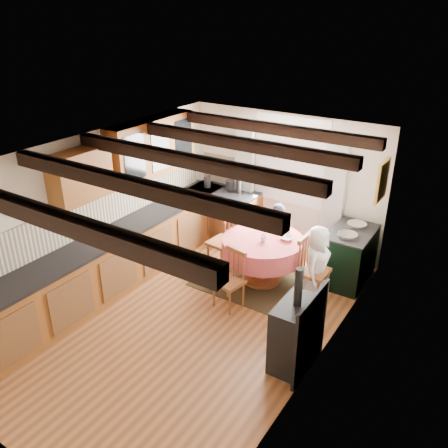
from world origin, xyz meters
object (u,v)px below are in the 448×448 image
Objects in this scene: aga_range at (349,256)px; child_right at (317,264)px; chair_near at (229,280)px; chair_left at (222,240)px; cast_iron_stove at (296,318)px; child_far at (278,235)px; chair_right at (314,269)px; dining_table at (262,261)px; cup at (263,238)px.

aga_range is 0.81m from child_right.
chair_left is at bearing 137.87° from chair_near.
cast_iron_stove is at bearing 58.76° from chair_left.
aga_range is at bearing -162.06° from child_far.
child_right is (0.97, 0.86, 0.14)m from chair_near.
chair_left is at bearing 143.25° from cast_iron_stove.
cast_iron_stove is (0.11, -2.22, 0.23)m from aga_range.
chair_left is 1.66m from child_right.
child_far is (-0.91, 0.63, 0.06)m from chair_right.
dining_table is 0.87m from chair_right.
chair_near is at bearing -126.58° from aga_range.
aga_range is at bearing 34.57° from dining_table.
cast_iron_stove is 1.20× the size of child_far.
chair_right is at bearing 122.52° from child_right.
chair_right is at bearing 156.03° from child_far.
chair_near is 1.47m from child_far.
chair_left is 0.92m from child_far.
cup is at bearing 95.77° from chair_right.
cast_iron_stove is 2.44m from child_far.
chair_left is at bearing 48.89° from child_far.
child_far is 0.95× the size of child_right.
child_right is at bearing 51.98° from chair_near.
cast_iron_stove reaches higher than child_far.
aga_range is at bearing 37.82° from cup.
child_far is at bearing 121.87° from cast_iron_stove.
cast_iron_stove reaches higher than chair_near.
aga_range is 1.19m from child_far.
chair_near is at bearing 127.62° from child_right.
aga_range reaches higher than cup.
child_right reaches higher than dining_table.
child_far is (-1.18, -0.15, 0.12)m from aga_range.
chair_left is at bearing 176.42° from dining_table.
chair_near reaches higher than dining_table.
chair_right reaches higher than chair_near.
cup is at bearing 130.68° from cast_iron_stove.
chair_right is 0.90× the size of child_far.
cast_iron_stove reaches higher than aga_range.
chair_left is (-0.69, 0.90, 0.06)m from chair_near.
chair_near is (-0.08, -0.85, 0.06)m from dining_table.
child_right is (-0.35, 1.46, -0.08)m from cast_iron_stove.
cast_iron_stove reaches higher than child_right.
chair_right is at bearing -0.41° from dining_table.
aga_range is at bearing -21.37° from child_right.
child_right is (0.03, 0.02, 0.09)m from chair_right.
chair_near is 0.87m from cup.
child_right is (0.89, 0.01, 0.21)m from dining_table.
dining_table is 1.31× the size of aga_range.
cup is (0.12, 0.78, 0.37)m from chair_near.
chair_left is 2.51m from cast_iron_stove.
chair_left reaches higher than chair_near.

